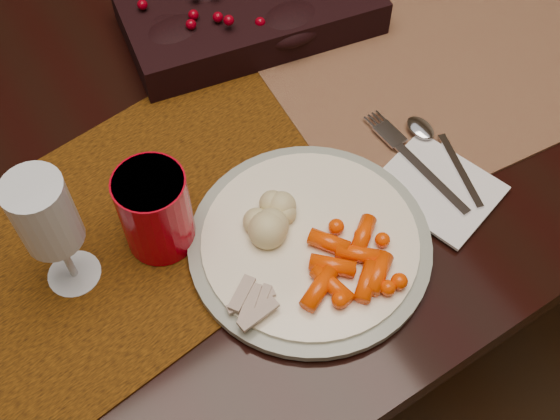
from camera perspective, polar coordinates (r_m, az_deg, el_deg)
floor at (r=1.58m, az=-4.36°, el=-8.57°), size 5.00×5.00×0.00m
dining_table at (r=1.25m, az=-5.45°, el=-1.34°), size 1.80×1.00×0.75m
table_runner at (r=0.85m, az=-4.18°, el=3.38°), size 1.58×0.50×0.00m
centerpiece at (r=1.00m, az=-2.48°, el=16.21°), size 0.37×0.24×0.07m
placemat_main at (r=0.99m, az=13.63°, el=11.30°), size 0.50×0.39×0.00m
dinner_plate at (r=0.78m, az=2.45°, el=-2.70°), size 0.32×0.32×0.02m
baby_carrots at (r=0.75m, az=5.08°, el=-4.65°), size 0.12×0.11×0.02m
mashed_potatoes at (r=0.77m, az=-1.08°, el=-0.25°), size 0.07×0.06×0.04m
turkey_shreds at (r=0.73m, az=-1.52°, el=-7.04°), size 0.08×0.07×0.02m
napkin at (r=0.85m, az=12.69°, el=1.76°), size 0.14×0.16×0.00m
fork at (r=0.86m, az=11.34°, el=3.50°), size 0.03×0.16×0.00m
spoon at (r=0.87m, az=13.45°, el=4.23°), size 0.07×0.14×0.00m
red_cup at (r=0.76m, az=-10.10°, el=-0.06°), size 0.08×0.08×0.11m
wine_glass at (r=0.74m, az=-17.83°, el=-1.97°), size 0.06×0.06×0.17m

